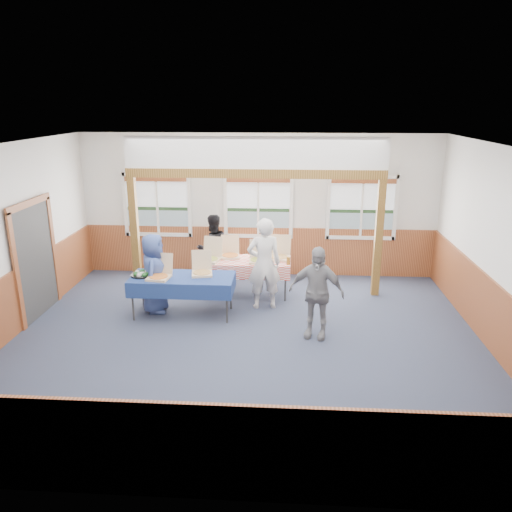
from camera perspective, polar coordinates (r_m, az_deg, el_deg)
The scene contains 31 objects.
floor at distance 8.49m, azimuth -1.18°, elevation -9.69°, with size 8.00×8.00×0.00m, color #2B3246.
ceiling at distance 7.60m, azimuth -1.33°, elevation 12.38°, with size 8.00×8.00×0.00m, color white.
wall_back at distance 11.28m, azimuth 0.28°, elevation 5.77°, with size 8.00×8.00×0.00m, color silver.
wall_front at distance 4.67m, azimuth -5.00°, elevation -11.55°, with size 8.00×8.00×0.00m, color silver.
wall_left at distance 9.14m, azimuth -27.10°, elevation 1.11°, with size 8.00×8.00×0.00m, color silver.
wall_right at distance 8.54m, azimuth 26.55°, elevation 0.16°, with size 8.00×8.00×0.00m, color silver.
wainscot_back at distance 11.51m, azimuth 0.26°, elevation 0.62°, with size 7.98×0.05×1.10m, color brown.
wainscot_front at distance 5.27m, azimuth -4.64°, elevation -21.47°, with size 7.98×0.05×1.10m, color brown.
wainscot_left at distance 9.44m, azimuth -26.10°, elevation -5.02°, with size 0.05×6.98×1.10m, color brown.
wainscot_right at distance 8.87m, azimuth 25.50°, elevation -6.34°, with size 0.05×6.98×1.10m, color brown.
cased_opening at distance 10.02m, azimuth -23.94°, elevation -0.48°, with size 0.06×1.30×2.10m, color #2E2E2E.
window_left at distance 11.59m, azimuth -11.22°, elevation 6.15°, with size 1.56×0.10×1.46m.
window_mid at distance 11.23m, azimuth 0.27°, elevation 6.12°, with size 1.56×0.10×1.46m.
window_right at distance 11.33m, azimuth 12.02°, elevation 5.84°, with size 1.56×0.10×1.46m.
post_left at distance 10.67m, azimuth -13.67°, elevation 2.39°, with size 0.15×0.15×2.40m, color brown.
post_right at distance 10.35m, azimuth 13.82°, elevation 1.93°, with size 0.15×0.15×2.40m, color brown.
cross_beam at distance 9.95m, azimuth -0.14°, elevation 9.42°, with size 5.15×0.18×0.18m, color brown.
table_left at distance 9.32m, azimuth -8.42°, elevation -2.66°, with size 2.07×1.61×0.76m.
table_right at distance 10.18m, azimuth -1.09°, elevation -0.76°, with size 1.90×1.13×0.76m.
pizza_box_a at distance 9.27m, azimuth -10.97°, elevation -2.12°, with size 0.44×0.52×0.42m.
pizza_box_b at distance 9.36m, azimuth -6.20°, elevation -1.70°, with size 0.45×0.51×0.41m.
pizza_box_c at distance 10.13m, azimuth -5.31°, elevation -0.17°, with size 0.51×0.58×0.45m.
pizza_box_d at distance 10.36m, azimuth -2.96°, elevation 0.25°, with size 0.43×0.50×0.41m.
pizza_box_e at distance 10.05m, azimuth 0.29°, elevation -0.26°, with size 0.39×0.47×0.41m.
pizza_box_f at distance 10.24m, azimuth 2.65°, elevation 0.08°, with size 0.49×0.56×0.44m.
veggie_tray at distance 9.47m, azimuth -12.89°, elevation -2.03°, with size 0.42×0.42×0.09m.
drink_glass at distance 9.87m, azimuth 3.72°, elevation -0.56°, with size 0.07×0.07×0.15m, color #8D5717.
woman_white at distance 9.49m, azimuth 0.93°, elevation -0.89°, with size 0.65×0.43×1.78m, color silver.
woman_black at distance 11.03m, azimuth -4.97°, elevation 0.91°, with size 0.73×0.57×1.51m, color black.
man_blue at distance 9.56m, azimuth -11.57°, elevation -1.94°, with size 0.74×0.48×1.52m, color #384D8D.
person_grey at distance 8.40m, azimuth 6.90°, elevation -4.16°, with size 0.93×0.39×1.59m, color gray.
Camera 1 is at (0.66, -7.54, 3.84)m, focal length 35.00 mm.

